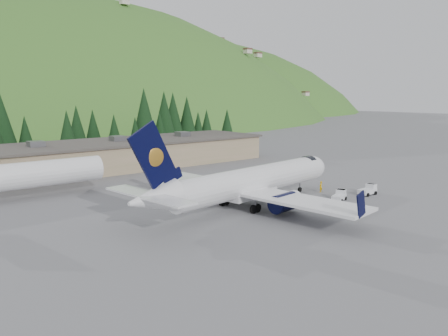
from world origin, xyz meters
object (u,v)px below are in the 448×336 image
(baggage_tug_a, at_px, (339,196))
(ramp_worker, at_px, (321,187))
(airliner, at_px, (249,183))
(baggage_tug_b, at_px, (368,190))
(terminal_building, at_px, (93,156))

(baggage_tug_a, height_order, ramp_worker, ramp_worker)
(airliner, relative_size, ramp_worker, 21.73)
(baggage_tug_b, relative_size, terminal_building, 0.04)
(airliner, distance_m, baggage_tug_b, 18.55)
(baggage_tug_b, bearing_deg, terminal_building, 116.56)
(baggage_tug_a, distance_m, baggage_tug_b, 6.00)
(baggage_tug_b, bearing_deg, airliner, 162.08)
(airliner, xyz_separation_m, terminal_building, (-4.01, 38.12, -0.42))
(airliner, bearing_deg, baggage_tug_a, -31.70)
(airliner, bearing_deg, terminal_building, 89.07)
(airliner, relative_size, terminal_building, 0.48)
(baggage_tug_b, relative_size, ramp_worker, 1.77)
(airliner, height_order, ramp_worker, airliner)
(baggage_tug_a, distance_m, terminal_building, 46.14)
(ramp_worker, bearing_deg, airliner, -15.57)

